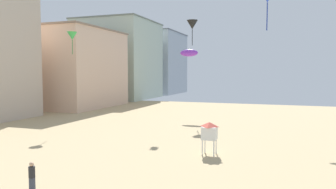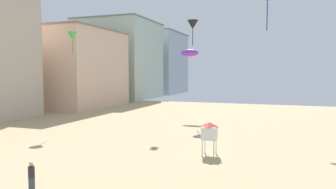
# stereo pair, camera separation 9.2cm
# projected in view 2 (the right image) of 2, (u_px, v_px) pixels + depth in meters

# --- Properties ---
(boardwalk_hotel_mid) EXTENTS (17.14, 17.88, 14.28)m
(boardwalk_hotel_mid) POSITION_uv_depth(u_px,v_px,m) (67.00, 68.00, 60.56)
(boardwalk_hotel_mid) COLOR beige
(boardwalk_hotel_mid) RESTS_ON ground
(boardwalk_hotel_far) EXTENTS (17.07, 17.86, 18.89)m
(boardwalk_hotel_far) POSITION_uv_depth(u_px,v_px,m) (119.00, 60.00, 79.54)
(boardwalk_hotel_far) COLOR #B7C6B2
(boardwalk_hotel_far) RESTS_ON ground
(boardwalk_hotel_distant) EXTENTS (18.18, 18.89, 18.37)m
(boardwalk_hotel_distant) POSITION_uv_depth(u_px,v_px,m) (152.00, 63.00, 99.06)
(boardwalk_hotel_distant) COLOR #ADB7C1
(boardwalk_hotel_distant) RESTS_ON ground
(kite_flyer) EXTENTS (0.34, 0.34, 1.64)m
(kite_flyer) POSITION_uv_depth(u_px,v_px,m) (31.00, 175.00, 17.12)
(kite_flyer) COLOR #383D4C
(kite_flyer) RESTS_ON ground
(lifeguard_stand) EXTENTS (1.10, 1.10, 2.55)m
(lifeguard_stand) POSITION_uv_depth(u_px,v_px,m) (209.00, 131.00, 24.87)
(lifeguard_stand) COLOR white
(lifeguard_stand) RESTS_ON ground
(kite_black_delta) EXTENTS (1.51, 1.51, 3.44)m
(kite_black_delta) POSITION_uv_depth(u_px,v_px,m) (193.00, 25.00, 44.07)
(kite_black_delta) COLOR black
(kite_green_delta) EXTENTS (1.14, 1.14, 2.59)m
(kite_green_delta) POSITION_uv_depth(u_px,v_px,m) (73.00, 36.00, 37.45)
(kite_green_delta) COLOR green
(kite_purple_parafoil) EXTENTS (2.64, 0.73, 1.03)m
(kite_purple_parafoil) POSITION_uv_depth(u_px,v_px,m) (190.00, 53.00, 46.45)
(kite_purple_parafoil) COLOR purple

